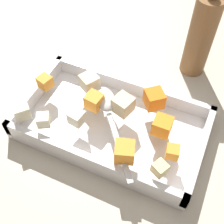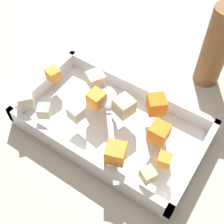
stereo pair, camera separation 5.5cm
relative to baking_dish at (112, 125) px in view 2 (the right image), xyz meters
name	(u,v)px [view 2 (the right image)]	position (x,y,z in m)	size (l,w,h in m)	color
ground_plane	(109,137)	(0.01, -0.02, -0.01)	(4.00, 4.00, 0.00)	#BCB29E
baking_dish	(112,125)	(0.00, 0.00, 0.00)	(0.36, 0.21, 0.05)	silver
carrot_chunk_near_right	(157,104)	(0.06, 0.06, 0.05)	(0.03, 0.03, 0.03)	orange
carrot_chunk_center	(164,160)	(0.13, -0.04, 0.04)	(0.02, 0.02, 0.02)	orange
carrot_chunk_near_left	(159,132)	(0.10, 0.00, 0.05)	(0.03, 0.03, 0.03)	orange
carrot_chunk_under_handle	(53,74)	(-0.16, 0.01, 0.05)	(0.03, 0.03, 0.03)	orange
carrot_chunk_back_center	(116,153)	(0.06, -0.07, 0.05)	(0.03, 0.03, 0.03)	orange
carrot_chunk_mid_left	(96,99)	(-0.04, 0.01, 0.05)	(0.03, 0.03, 0.03)	orange
potato_chunk_front_center	(148,175)	(0.12, -0.07, 0.04)	(0.02, 0.02, 0.02)	#E0CC89
potato_chunk_far_right	(26,99)	(-0.15, -0.07, 0.05)	(0.03, 0.03, 0.03)	beige
potato_chunk_corner_se	(96,80)	(-0.07, 0.05, 0.05)	(0.03, 0.03, 0.03)	beige
potato_chunk_corner_sw	(44,111)	(-0.11, -0.07, 0.05)	(0.02, 0.02, 0.02)	beige
potato_chunk_corner_nw	(124,106)	(0.01, 0.02, 0.05)	(0.03, 0.03, 0.03)	beige
parsnip_chunk_heap_side	(76,113)	(-0.05, -0.04, 0.05)	(0.03, 0.03, 0.03)	beige
serving_spoon	(108,104)	(-0.02, 0.01, 0.04)	(0.15, 0.18, 0.02)	silver
pepper_mill	(216,47)	(0.10, 0.24, 0.08)	(0.06, 0.06, 0.21)	brown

